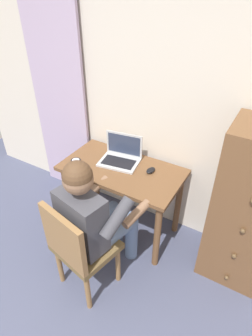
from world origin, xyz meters
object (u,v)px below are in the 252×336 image
(desk, at_px, (122,179))
(dresser, at_px, (250,210))
(chair, at_px, (79,247))
(computer_mouse, at_px, (151,170))
(desk_clock, at_px, (76,161))
(laptop, at_px, (121,156))
(person_seated, at_px, (95,215))

(desk, distance_m, dresser, 1.07)
(dresser, xyz_separation_m, chair, (-1.00, -0.80, -0.19))
(computer_mouse, bearing_deg, dresser, 6.38)
(desk, relative_size, desk_clock, 11.76)
(desk, relative_size, computer_mouse, 10.58)
(desk_clock, bearing_deg, dresser, 8.28)
(desk_clock, bearing_deg, laptop, 34.94)
(laptop, bearing_deg, chair, -80.85)
(computer_mouse, bearing_deg, person_seated, -96.57)
(dresser, relative_size, desk_clock, 14.99)
(desk, bearing_deg, computer_mouse, 18.32)
(dresser, distance_m, chair, 1.29)
(desk, bearing_deg, desk_clock, -161.33)
(chair, relative_size, computer_mouse, 8.70)
(desk, xyz_separation_m, computer_mouse, (0.24, 0.08, 0.14))
(desk_clock, bearing_deg, person_seated, -39.31)
(desk, height_order, desk_clock, desk_clock)
(desk, relative_size, dresser, 0.78)
(computer_mouse, xyz_separation_m, desk_clock, (-0.64, -0.21, -0.00))
(dresser, height_order, computer_mouse, dresser)
(person_seated, bearing_deg, computer_mouse, 76.98)
(computer_mouse, relative_size, desk_clock, 1.11)
(person_seated, relative_size, computer_mouse, 11.88)
(dresser, xyz_separation_m, laptop, (-1.13, 0.02, 0.10))
(chair, distance_m, laptop, 0.87)
(desk, xyz_separation_m, person_seated, (0.10, -0.54, 0.07))
(desk_clock, bearing_deg, chair, -51.71)
(dresser, relative_size, laptop, 3.60)
(chair, xyz_separation_m, person_seated, (0.03, 0.18, 0.18))
(laptop, bearing_deg, desk, -54.19)
(chair, distance_m, person_seated, 0.26)
(desk, xyz_separation_m, chair, (0.06, -0.72, -0.12))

